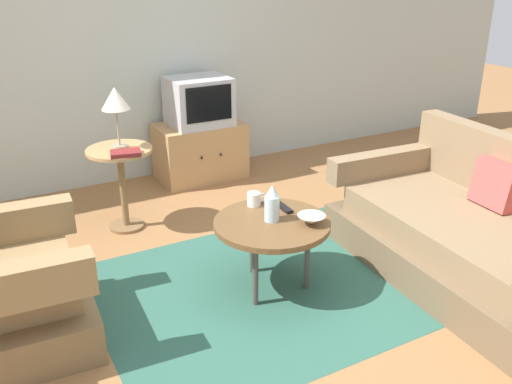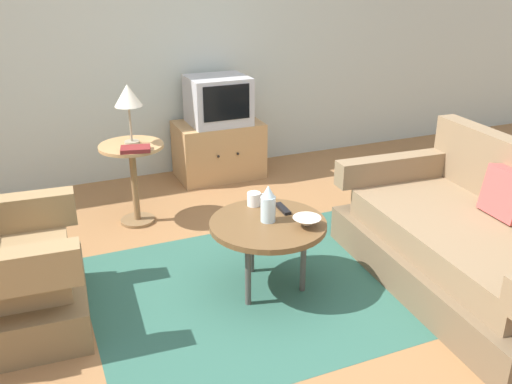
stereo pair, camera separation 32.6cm
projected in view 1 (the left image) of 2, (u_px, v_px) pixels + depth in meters
The scene contains 14 objects.
ground_plane at pixel (278, 298), 3.38m from camera, with size 16.00×16.00×0.00m, color olive.
back_wall at pixel (136, 29), 4.85m from camera, with size 9.00×0.12×2.70m, color #B2BCB2.
area_rug at pixel (271, 286), 3.50m from camera, with size 2.15×1.68×0.00m, color #2D5B4C.
couch at pixel (471, 235), 3.55m from camera, with size 1.08×1.84×0.85m.
coffee_table at pixel (272, 227), 3.34m from camera, with size 0.71×0.71×0.46m.
side_table at pixel (121, 172), 4.10m from camera, with size 0.48×0.48×0.64m.
tv_stand at pixel (200, 151), 5.17m from camera, with size 0.78×0.52×0.52m.
television at pixel (199, 101), 4.97m from camera, with size 0.53×0.46×0.43m.
table_lamp at pixel (115, 100), 3.92m from camera, with size 0.20×0.20×0.45m.
vase at pixel (272, 204), 3.29m from camera, with size 0.09×0.09×0.23m.
mug at pixel (254, 199), 3.52m from camera, with size 0.13×0.09×0.09m.
bowl at pixel (311, 220), 3.27m from camera, with size 0.17×0.17×0.06m.
tv_remote_dark at pixel (284, 207), 3.48m from camera, with size 0.05×0.17×0.02m.
book at pixel (126, 153), 3.89m from camera, with size 0.24×0.18×0.03m.
Camera 1 is at (-1.50, -2.45, 1.90)m, focal length 38.83 mm.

